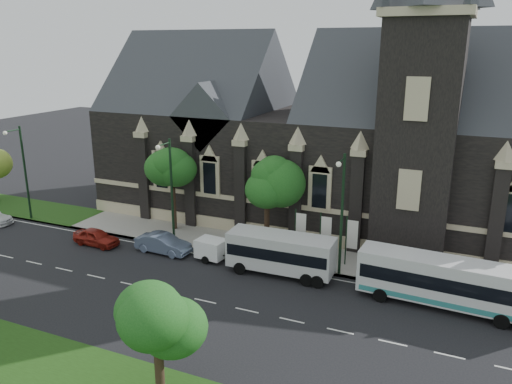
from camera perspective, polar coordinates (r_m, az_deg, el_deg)
The scene contains 17 objects.
ground at distance 35.29m, azimuth -10.09°, elevation -11.09°, with size 160.00×160.00×0.00m, color black.
sidewalk at distance 42.70m, azimuth -3.04°, elevation -5.74°, with size 80.00×5.00×0.15m, color #9A948C.
museum at distance 47.05m, azimuth 7.57°, elevation 6.48°, with size 40.00×17.70×29.90m.
tree_park_east at distance 23.26m, azimuth -10.58°, elevation -13.56°, with size 3.40×3.40×6.28m.
tree_walk_right at distance 40.68m, azimuth 1.65°, elevation 1.68°, with size 4.08×4.08×7.80m.
tree_walk_left at distance 44.74m, azimuth -9.12°, elevation 2.73°, with size 3.91×3.91×7.64m.
street_lamp_near at distance 35.56m, azimuth 9.62°, elevation -1.91°, with size 0.36×1.88×9.00m.
street_lamp_mid at distance 41.02m, azimuth -9.66°, elevation 0.55°, with size 0.36×1.88×9.00m.
street_lamp_far at distance 51.38m, azimuth -24.81°, elevation 2.46°, with size 0.36×1.88×9.00m.
banner_flag_left at distance 39.17m, azimuth 4.85°, elevation -4.23°, with size 0.90×0.10×4.00m.
banner_flag_center at distance 38.62m, azimuth 7.67°, elevation -4.63°, with size 0.90×0.10×4.00m.
banner_flag_right at distance 38.17m, azimuth 10.56°, elevation -5.03°, with size 0.90×0.10×4.00m.
tour_coach at distance 34.38m, azimuth 20.78°, elevation -9.48°, with size 11.11×3.06×3.21m.
shuttle_bus at distance 36.73m, azimuth 2.83°, elevation -6.74°, with size 7.80×2.90×2.98m.
box_trailer at distance 39.37m, azimuth -5.07°, elevation -6.36°, with size 3.21×1.89×1.68m.
sedan at distance 41.32m, azimuth -10.43°, elevation -5.74°, with size 1.62×4.65×1.53m, color slate.
car_far_red at distance 44.19m, azimuth -17.58°, elevation -4.88°, with size 1.64×4.07×1.39m, color maroon.
Camera 1 is at (17.92, -25.79, 16.11)m, focal length 35.45 mm.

